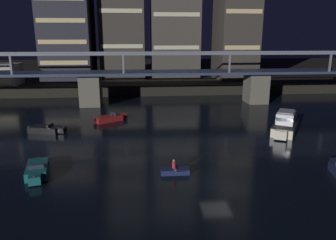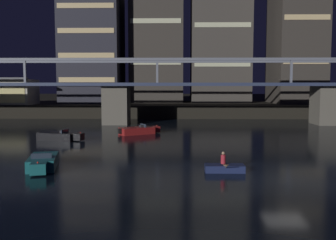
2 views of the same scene
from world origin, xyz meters
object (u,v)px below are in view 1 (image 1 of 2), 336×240
cabin_cruiser_near_left (286,123)px  speedboat_mid_center (110,118)px  tower_west_low (68,31)px  dinghy_with_paddler (175,171)px  river_bridge (175,80)px  speedboat_near_right (37,170)px  speedboat_mid_left (46,129)px

cabin_cruiser_near_left → speedboat_mid_center: cabin_cruiser_near_left is taller
tower_west_low → speedboat_mid_center: bearing=-69.5°
dinghy_with_paddler → river_bridge: bearing=83.8°
cabin_cruiser_near_left → speedboat_near_right: cabin_cruiser_near_left is taller
tower_west_low → speedboat_mid_left: tower_west_low is taller
tower_west_low → speedboat_mid_center: size_ratio=4.65×
tower_west_low → dinghy_with_paddler: (19.34, -50.96, -13.02)m
speedboat_mid_left → speedboat_mid_center: (7.71, 5.15, 0.00)m
tower_west_low → cabin_cruiser_near_left: 53.79m
tower_west_low → speedboat_mid_center: (11.77, -31.50, -12.88)m
speedboat_near_right → river_bridge: bearing=62.5°
speedboat_near_right → speedboat_mid_center: bearing=75.3°
river_bridge → dinghy_with_paddler: river_bridge is taller
river_bridge → speedboat_mid_center: 16.50m
speedboat_mid_left → speedboat_mid_center: size_ratio=1.07×
dinghy_with_paddler → speedboat_near_right: bearing=176.0°
tower_west_low → speedboat_near_right: (6.88, -50.09, -12.88)m
tower_west_low → dinghy_with_paddler: bearing=-69.2°
speedboat_near_right → speedboat_mid_center: size_ratio=1.08×
dinghy_with_paddler → speedboat_mid_left: bearing=136.9°
speedboat_mid_left → dinghy_with_paddler: dinghy_with_paddler is taller
speedboat_near_right → dinghy_with_paddler: (12.45, -0.87, -0.14)m
speedboat_mid_left → dinghy_with_paddler: 20.93m
tower_west_low → speedboat_mid_left: bearing=-83.7°
river_bridge → tower_west_low: bearing=138.9°
river_bridge → speedboat_near_right: 34.42m
tower_west_low → dinghy_with_paddler: tower_west_low is taller
tower_west_low → speedboat_near_right: bearing=-82.2°
cabin_cruiser_near_left → speedboat_mid_left: cabin_cruiser_near_left is taller
river_bridge → speedboat_mid_left: bearing=-137.8°
river_bridge → speedboat_near_right: bearing=-117.5°
speedboat_mid_center → dinghy_with_paddler: size_ratio=1.85×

